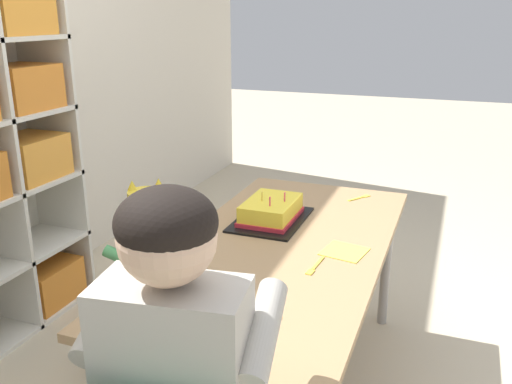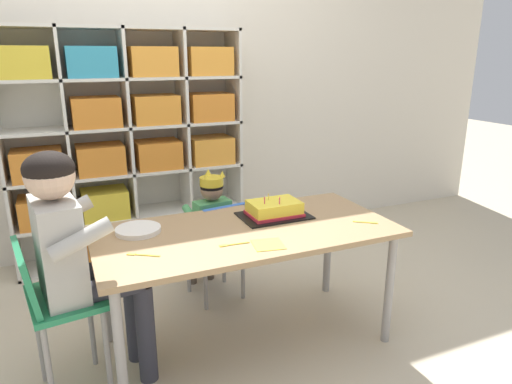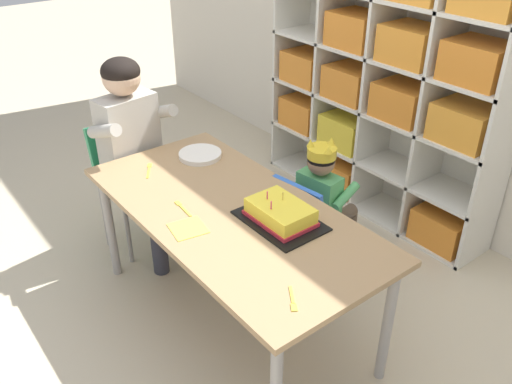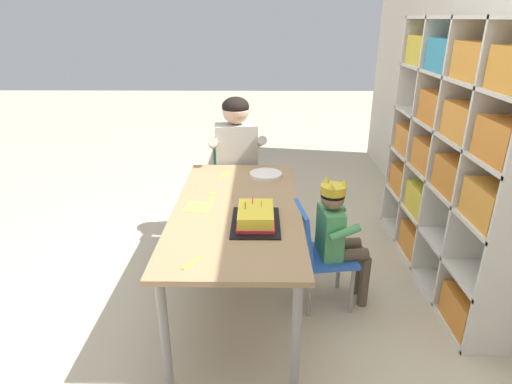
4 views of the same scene
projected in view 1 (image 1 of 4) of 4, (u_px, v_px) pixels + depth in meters
The scene contains 10 objects.
activity_table at pixel (281, 259), 1.91m from camera, with size 1.45×0.70×0.63m.
classroom_chair_blue at pixel (169, 289), 2.14m from camera, with size 0.35×0.37×0.63m.
child_with_crown at pixel (141, 256), 2.12m from camera, with size 0.32×0.32×0.80m.
adult_helper_seated at pixel (186, 359), 1.17m from camera, with size 0.45×0.43×1.09m.
birthday_cake_on_tray at pixel (271, 212), 2.10m from camera, with size 0.36×0.25×0.12m.
paper_plate_stack at pixel (168, 299), 1.51m from camera, with size 0.21×0.21×0.02m, color white.
paper_napkin_square at pixel (344, 251), 1.83m from camera, with size 0.14×0.14×0.00m, color #F4DB4C.
fork_by_napkin at pixel (256, 327), 1.39m from camera, with size 0.13×0.09×0.00m.
fork_near_child_seat at pixel (315, 267), 1.72m from camera, with size 0.14×0.03×0.00m.
fork_near_cake_tray at pixel (360, 198), 2.36m from camera, with size 0.11×0.08×0.00m.
Camera 1 is at (-1.66, -0.54, 1.39)m, focal length 38.34 mm.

